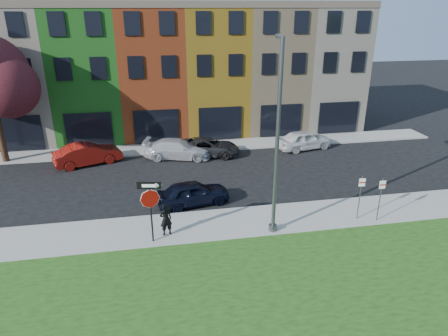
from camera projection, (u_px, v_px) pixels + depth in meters
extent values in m
plane|color=black|center=(283.00, 255.00, 17.46)|extent=(120.00, 120.00, 0.00)
cube|color=gray|center=(302.00, 217.00, 20.51)|extent=(40.00, 3.00, 0.12)
cube|color=gray|center=(184.00, 147.00, 30.61)|extent=(40.00, 2.40, 0.12)
cube|color=#C0B19F|center=(28.00, 74.00, 32.40)|extent=(5.00, 10.00, 10.00)
cube|color=#2B8925|center=(92.00, 72.00, 33.23)|extent=(5.00, 10.00, 10.00)
cube|color=#AD421C|center=(152.00, 71.00, 34.07)|extent=(5.00, 10.00, 10.00)
cube|color=#C08D21|center=(210.00, 69.00, 34.90)|extent=(5.00, 10.00, 10.00)
cube|color=tan|center=(265.00, 68.00, 35.74)|extent=(5.00, 10.00, 10.00)
cube|color=beige|center=(318.00, 66.00, 36.57)|extent=(5.00, 10.00, 10.00)
cube|color=black|center=(189.00, 125.00, 31.19)|extent=(30.00, 0.12, 2.60)
cylinder|color=black|center=(151.00, 213.00, 17.76)|extent=(0.08, 0.08, 2.89)
cylinder|color=white|center=(150.00, 199.00, 17.47)|extent=(0.88, 0.18, 0.89)
cylinder|color=#8F0D07|center=(150.00, 199.00, 17.45)|extent=(0.84, 0.17, 0.85)
cube|color=black|center=(149.00, 185.00, 17.23)|extent=(1.04, 0.22, 0.34)
cube|color=white|center=(149.00, 186.00, 17.20)|extent=(0.65, 0.13, 0.14)
imported|color=black|center=(166.00, 219.00, 18.51)|extent=(0.80, 0.72, 1.61)
imported|color=black|center=(193.00, 193.00, 21.70)|extent=(3.08, 4.57, 1.35)
imported|color=maroon|center=(88.00, 154.00, 27.25)|extent=(4.47, 5.48, 1.47)
imported|color=#B6B6BB|center=(178.00, 149.00, 28.38)|extent=(3.94, 5.55, 1.37)
imported|color=black|center=(208.00, 147.00, 28.93)|extent=(4.41, 5.63, 1.27)
imported|color=silver|center=(304.00, 140.00, 30.20)|extent=(3.48, 4.95, 1.44)
cylinder|color=#4E5054|center=(277.00, 142.00, 17.49)|extent=(0.18, 0.18, 8.89)
cylinder|color=#4E5054|center=(273.00, 228.00, 19.11)|extent=(0.40, 0.40, 0.30)
cylinder|color=#4E5054|center=(281.00, 37.00, 16.78)|extent=(0.56, 1.98, 0.12)
cube|color=#4E5054|center=(278.00, 36.00, 17.82)|extent=(0.37, 0.59, 0.16)
cylinder|color=#4E5054|center=(360.00, 198.00, 19.81)|extent=(0.05, 0.05, 2.33)
cube|color=white|center=(362.00, 182.00, 19.47)|extent=(0.32, 0.05, 0.42)
cube|color=#8F0D07|center=(362.00, 183.00, 19.45)|extent=(0.32, 0.04, 0.06)
cylinder|color=#4E5054|center=(380.00, 200.00, 19.64)|extent=(0.05, 0.05, 2.29)
cube|color=white|center=(382.00, 185.00, 19.30)|extent=(0.32, 0.03, 0.42)
cube|color=#8F0D07|center=(383.00, 185.00, 19.28)|extent=(0.32, 0.02, 0.06)
cylinder|color=black|center=(0.00, 133.00, 27.02)|extent=(0.44, 0.44, 4.03)
sphere|color=black|center=(8.00, 87.00, 25.32)|extent=(3.92, 3.92, 3.92)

